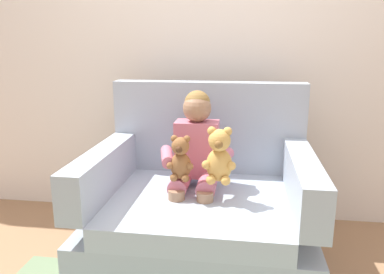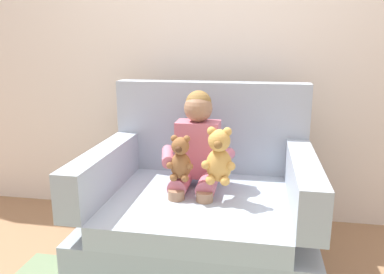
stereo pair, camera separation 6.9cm
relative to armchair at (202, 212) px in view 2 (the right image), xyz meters
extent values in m
plane|color=#936D4C|center=(0.00, -0.05, -0.33)|extent=(8.00, 8.00, 0.00)
cube|color=silver|center=(0.00, 0.77, 0.97)|extent=(6.00, 0.10, 2.60)
cube|color=#9EADBC|center=(0.00, -0.05, -0.16)|extent=(1.27, 1.03, 0.35)
cube|color=#A6B6C6|center=(0.00, -0.12, 0.08)|extent=(0.99, 0.89, 0.12)
cube|color=#9EADBC|center=(0.00, 0.40, 0.44)|extent=(1.27, 0.14, 0.60)
cube|color=#9EADBC|center=(-0.56, -0.12, 0.27)|extent=(0.14, 0.89, 0.26)
cube|color=#9EADBC|center=(0.56, -0.12, 0.27)|extent=(0.14, 0.89, 0.26)
cube|color=#C66B7F|center=(-0.04, 0.11, 0.36)|extent=(0.26, 0.16, 0.34)
sphere|color=#9E7556|center=(-0.04, 0.11, 0.61)|extent=(0.17, 0.17, 0.17)
sphere|color=olive|center=(-0.04, 0.12, 0.64)|extent=(0.16, 0.16, 0.16)
cylinder|color=#C66B7F|center=(-0.12, -0.02, 0.19)|extent=(0.11, 0.26, 0.11)
cylinder|color=#9E7556|center=(-0.12, -0.15, 0.04)|extent=(0.09, 0.09, 0.30)
cylinder|color=#C66B7F|center=(0.04, -0.02, 0.19)|extent=(0.11, 0.26, 0.11)
cylinder|color=#9E7556|center=(0.04, -0.15, 0.04)|extent=(0.09, 0.09, 0.30)
cylinder|color=#C66B7F|center=(-0.20, -0.01, 0.34)|extent=(0.13, 0.27, 0.07)
cylinder|color=#C66B7F|center=(0.12, -0.01, 0.34)|extent=(0.13, 0.27, 0.07)
ellipsoid|color=gold|center=(0.11, -0.12, 0.34)|extent=(0.14, 0.12, 0.19)
sphere|color=gold|center=(0.11, -0.13, 0.48)|extent=(0.12, 0.12, 0.12)
sphere|color=brown|center=(0.11, -0.19, 0.47)|extent=(0.05, 0.05, 0.05)
sphere|color=gold|center=(0.07, -0.12, 0.53)|extent=(0.05, 0.05, 0.05)
sphere|color=gold|center=(0.04, -0.15, 0.35)|extent=(0.05, 0.05, 0.05)
sphere|color=gold|center=(0.07, -0.17, 0.27)|extent=(0.05, 0.05, 0.05)
sphere|color=gold|center=(0.15, -0.12, 0.53)|extent=(0.05, 0.05, 0.05)
sphere|color=gold|center=(0.18, -0.15, 0.35)|extent=(0.05, 0.05, 0.05)
sphere|color=gold|center=(0.15, -0.17, 0.27)|extent=(0.05, 0.05, 0.05)
ellipsoid|color=brown|center=(-0.10, -0.11, 0.32)|extent=(0.12, 0.10, 0.15)
sphere|color=brown|center=(-0.10, -0.12, 0.44)|extent=(0.10, 0.10, 0.10)
sphere|color=#4C2D19|center=(-0.10, -0.17, 0.43)|extent=(0.04, 0.04, 0.04)
sphere|color=brown|center=(-0.14, -0.12, 0.48)|extent=(0.04, 0.04, 0.04)
sphere|color=brown|center=(-0.16, -0.14, 0.33)|extent=(0.04, 0.04, 0.04)
sphere|color=brown|center=(-0.13, -0.16, 0.27)|extent=(0.04, 0.04, 0.04)
sphere|color=brown|center=(-0.07, -0.12, 0.48)|extent=(0.04, 0.04, 0.04)
sphere|color=brown|center=(-0.05, -0.14, 0.33)|extent=(0.04, 0.04, 0.04)
sphere|color=brown|center=(-0.07, -0.16, 0.27)|extent=(0.04, 0.04, 0.04)
camera|label=1|loc=(0.25, -2.11, 0.99)|focal=35.77mm
camera|label=2|loc=(0.32, -2.10, 0.99)|focal=35.77mm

